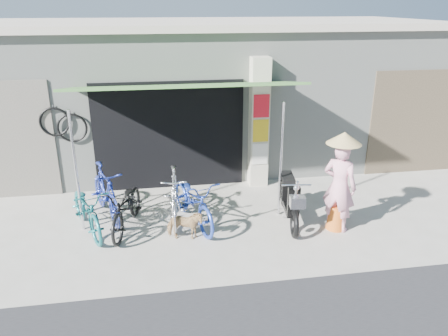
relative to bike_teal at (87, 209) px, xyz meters
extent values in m
plane|color=#A9A398|center=(2.87, -0.64, -0.47)|extent=(80.00, 80.00, 0.00)
cube|color=#A1A69E|center=(2.87, 4.46, 1.28)|extent=(12.00, 5.00, 3.50)
cube|color=beige|center=(2.87, 4.46, 3.11)|extent=(12.30, 5.30, 0.16)
cube|color=black|center=(1.67, 1.94, 0.78)|extent=(3.40, 0.06, 2.50)
cube|color=black|center=(1.67, 1.95, 0.08)|extent=(3.06, 0.04, 1.10)
torus|color=black|center=(-0.43, 1.90, 1.08)|extent=(0.65, 0.05, 0.65)
cylinder|color=silver|center=(-0.43, 1.92, 1.40)|extent=(0.02, 0.02, 0.12)
torus|color=black|center=(-0.78, 1.90, 1.23)|extent=(0.65, 0.05, 0.65)
cylinder|color=silver|center=(-0.78, 1.92, 1.55)|extent=(0.02, 0.02, 0.12)
cube|color=beige|center=(3.72, 1.81, 1.03)|extent=(0.42, 0.42, 3.00)
cube|color=red|center=(3.72, 1.59, 1.48)|extent=(0.36, 0.02, 0.52)
cube|color=gold|center=(3.72, 1.59, 0.91)|extent=(0.36, 0.02, 0.52)
cube|color=silver|center=(3.72, 1.59, 0.35)|extent=(0.36, 0.02, 0.50)
cube|color=#3C6C30|center=(1.97, 1.01, 2.08)|extent=(4.60, 1.88, 0.35)
cylinder|color=silver|center=(-0.13, 0.11, 0.71)|extent=(0.05, 0.05, 2.36)
cylinder|color=silver|center=(3.77, 0.11, 0.71)|extent=(0.05, 0.05, 2.36)
cube|color=brown|center=(7.87, 1.95, 0.83)|extent=(2.60, 0.06, 2.60)
imported|color=#176769|center=(0.00, 0.00, 0.00)|extent=(1.24, 1.89, 0.94)
imported|color=navy|center=(0.30, 0.57, 0.08)|extent=(1.10, 1.88, 1.09)
imported|color=black|center=(0.74, -0.03, 0.00)|extent=(1.02, 1.87, 0.93)
imported|color=silver|center=(1.65, 0.22, 0.05)|extent=(0.58, 1.76, 1.04)
imported|color=#223DA0|center=(2.00, 0.00, 0.03)|extent=(1.19, 2.01, 1.00)
imported|color=tan|center=(1.78, -0.59, -0.18)|extent=(0.72, 0.43, 0.57)
torus|color=black|center=(3.79, -0.85, -0.20)|extent=(0.17, 0.55, 0.54)
torus|color=black|center=(3.99, 0.47, -0.20)|extent=(0.17, 0.55, 0.54)
cube|color=black|center=(3.89, -0.19, -0.12)|extent=(0.36, 0.99, 0.10)
cube|color=black|center=(3.94, 0.16, 0.10)|extent=(0.35, 0.59, 0.35)
cube|color=black|center=(3.94, 0.16, 0.32)|extent=(0.32, 0.59, 0.09)
cube|color=black|center=(3.82, -0.65, 0.16)|extent=(0.24, 0.13, 0.57)
cylinder|color=silver|center=(3.80, -0.82, 0.57)|extent=(0.53, 0.11, 0.03)
cube|color=silver|center=(3.77, -1.00, 0.33)|extent=(0.29, 0.24, 0.20)
imported|color=pink|center=(4.70, -0.65, 0.41)|extent=(0.75, 0.75, 1.76)
cone|color=#BF581B|center=(4.70, -0.65, -0.24)|extent=(0.38, 0.38, 0.46)
cone|color=tan|center=(4.70, -0.65, 1.36)|extent=(0.64, 0.64, 0.22)
camera|label=1|loc=(1.34, -7.71, 3.64)|focal=35.00mm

